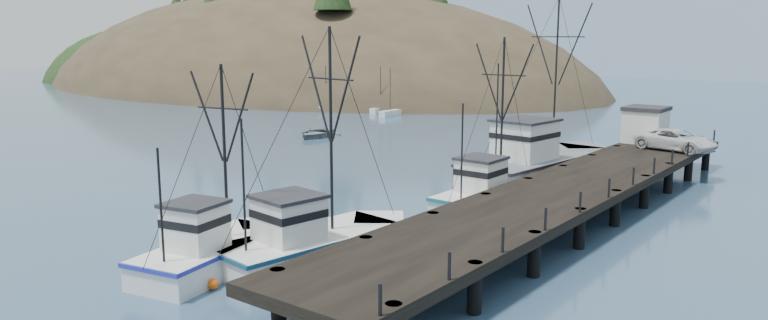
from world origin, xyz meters
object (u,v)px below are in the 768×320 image
(pier, at_px, (570,189))
(trawler_mid, at_px, (217,250))
(work_vessel, at_px, (541,163))
(pickup_truck, at_px, (676,140))
(motorboat, at_px, (316,137))
(pier_shed, at_px, (645,124))
(trawler_far, at_px, (492,194))
(trawler_near, at_px, (316,242))

(pier, relative_size, trawler_mid, 4.71)
(work_vessel, bearing_deg, trawler_mid, -97.21)
(pickup_truck, relative_size, motorboat, 1.03)
(trawler_mid, relative_size, pier_shed, 2.92)
(pickup_truck, bearing_deg, trawler_far, 170.94)
(work_vessel, xyz_separation_m, motorboat, (-27.36, 5.78, -1.23))
(work_vessel, xyz_separation_m, pickup_truck, (7.28, 6.87, 1.55))
(trawler_far, distance_m, work_vessel, 9.19)
(pier, distance_m, pickup_truck, 15.55)
(pier_shed, xyz_separation_m, motorboat, (-31.64, -3.65, -3.42))
(trawler_far, distance_m, pickup_truck, 17.23)
(trawler_mid, xyz_separation_m, trawler_far, (4.44, 17.04, 0.00))
(trawler_mid, height_order, motorboat, trawler_mid)
(trawler_near, distance_m, pickup_truck, 30.54)
(work_vessel, relative_size, pickup_truck, 2.83)
(work_vessel, bearing_deg, pier_shed, 65.60)
(pier_shed, bearing_deg, trawler_mid, -102.03)
(trawler_mid, height_order, pickup_truck, trawler_mid)
(pier_shed, bearing_deg, pickup_truck, -40.48)
(pier, xyz_separation_m, motorboat, (-33.14, 14.35, -1.69))
(trawler_mid, bearing_deg, pier_shed, 77.97)
(pier_shed, relative_size, pickup_truck, 0.57)
(trawler_near, height_order, pickup_truck, trawler_near)
(pier, xyz_separation_m, trawler_mid, (-9.08, -17.57, -0.87))
(trawler_far, height_order, work_vessel, work_vessel)
(trawler_near, xyz_separation_m, work_vessel, (0.64, 22.56, 0.41))
(trawler_far, bearing_deg, motorboat, 152.41)
(trawler_far, xyz_separation_m, work_vessel, (-1.13, 9.11, 0.41))
(trawler_near, bearing_deg, motorboat, 133.32)
(trawler_mid, relative_size, work_vessel, 0.59)
(trawler_far, bearing_deg, pier, 6.61)
(trawler_near, xyz_separation_m, motorboat, (-26.72, 28.34, -0.82))
(pier, height_order, work_vessel, work_vessel)
(work_vessel, bearing_deg, trawler_near, -91.62)
(pier, distance_m, motorboat, 36.15)
(work_vessel, height_order, motorboat, work_vessel)
(pier, distance_m, trawler_mid, 19.80)
(trawler_far, relative_size, pickup_truck, 1.86)
(trawler_mid, distance_m, work_vessel, 26.36)
(trawler_near, xyz_separation_m, pier_shed, (4.92, 31.99, 2.60))
(pier_shed, bearing_deg, motorboat, -173.42)
(pier, bearing_deg, motorboat, 156.58)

